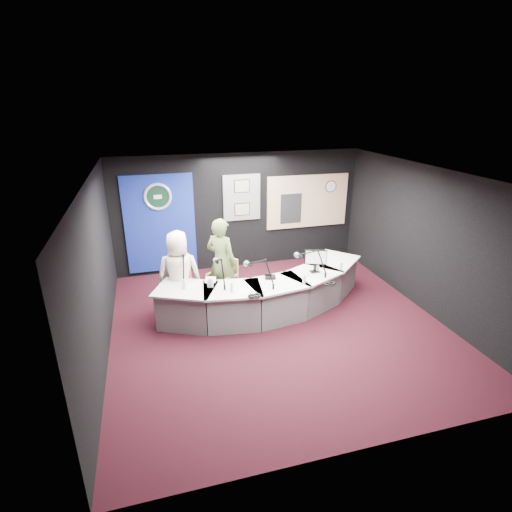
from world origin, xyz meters
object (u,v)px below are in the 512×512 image
object	(u,v)px
armchair_left	(180,290)
person_man	(179,274)
person_woman	(221,262)
broadcast_desk	(267,294)
armchair_right	(222,279)

from	to	relation	value
armchair_left	person_man	world-z (taller)	person_man
person_man	person_woman	bearing A→B (deg)	-159.18
broadcast_desk	armchair_left	xyz separation A→B (m)	(-1.64, 0.38, 0.12)
broadcast_desk	person_man	size ratio (longest dim) A/B	2.66
broadcast_desk	armchair_left	size ratio (longest dim) A/B	4.52
broadcast_desk	armchair_left	world-z (taller)	armchair_left
armchair_left	person_man	size ratio (longest dim) A/B	0.59
broadcast_desk	person_woman	bearing A→B (deg)	143.22
broadcast_desk	armchair_right	size ratio (longest dim) A/B	4.23
armchair_left	person_woman	xyz separation A→B (m)	(0.86, 0.20, 0.41)
armchair_right	person_man	distance (m)	0.94
person_man	person_woman	distance (m)	0.88
broadcast_desk	armchair_left	distance (m)	1.68
broadcast_desk	person_woman	size ratio (longest dim) A/B	2.48
person_woman	armchair_left	bearing A→B (deg)	56.91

